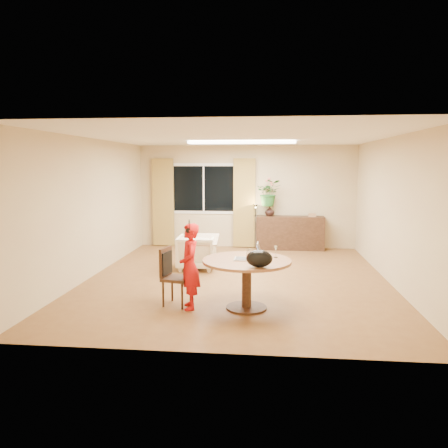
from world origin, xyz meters
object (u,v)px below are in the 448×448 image
(dining_table, at_px, (247,270))
(sideboard, at_px, (290,233))
(dining_chair, at_px, (177,277))
(child, at_px, (190,266))
(armchair, at_px, (197,252))

(dining_table, height_order, sideboard, sideboard)
(dining_chair, height_order, child, child)
(child, distance_m, armchair, 2.50)
(child, height_order, armchair, child)
(dining_table, xyz_separation_m, armchair, (-1.15, 2.40, -0.24))
(dining_table, distance_m, sideboard, 4.76)
(armchair, xyz_separation_m, sideboard, (1.99, 2.28, 0.07))
(armchair, bearing_deg, dining_chair, 90.61)
(armchair, relative_size, sideboard, 0.45)
(dining_chair, height_order, sideboard, dining_chair)
(sideboard, bearing_deg, dining_table, -100.23)
(child, xyz_separation_m, armchair, (-0.31, 2.46, -0.29))
(dining_chair, relative_size, sideboard, 0.52)
(dining_chair, bearing_deg, child, -16.82)
(dining_chair, distance_m, child, 0.32)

